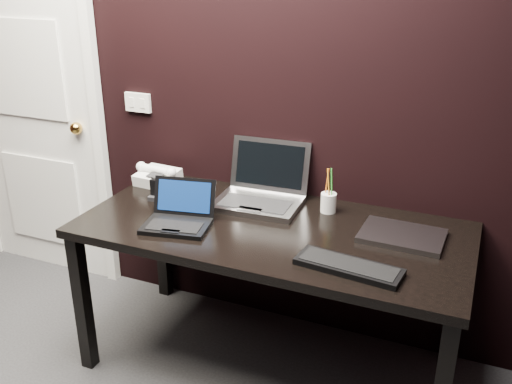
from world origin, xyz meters
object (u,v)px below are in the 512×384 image
at_px(desk, 272,242).
at_px(desk_phone, 157,176).
at_px(netbook, 179,217).
at_px(silver_laptop, 261,193).
at_px(door, 31,104).
at_px(ext_keyboard, 349,266).
at_px(closed_laptop, 402,236).
at_px(pen_cup, 328,202).
at_px(mobile_phone, 155,192).

height_order(desk, desk_phone, desk_phone).
bearing_deg(netbook, silver_laptop, 57.18).
relative_size(door, desk_phone, 8.73).
distance_m(ext_keyboard, desk_phone, 1.23).
relative_size(door, closed_laptop, 6.14).
relative_size(closed_laptop, pen_cup, 1.64).
bearing_deg(desk_phone, ext_keyboard, -22.55).
distance_m(desk, closed_laptop, 0.56).
bearing_deg(closed_laptop, desk, -169.07).
distance_m(ext_keyboard, mobile_phone, 1.08).
relative_size(mobile_phone, pen_cup, 0.47).
distance_m(closed_laptop, pen_cup, 0.39).
relative_size(netbook, silver_laptop, 0.79).
distance_m(door, silver_laptop, 1.53).
xyz_separation_m(desk_phone, pen_cup, (0.91, 0.01, 0.01)).
distance_m(netbook, pen_cup, 0.69).
relative_size(desk_phone, pen_cup, 1.15).
xyz_separation_m(mobile_phone, pen_cup, (0.81, 0.19, 0.01)).
relative_size(desk, netbook, 5.22).
relative_size(closed_laptop, desk_phone, 1.42).
xyz_separation_m(netbook, closed_laptop, (0.93, 0.25, -0.03)).
relative_size(door, desk, 1.26).
bearing_deg(mobile_phone, ext_keyboard, -15.78).
bearing_deg(desk, pen_cup, 53.31).
relative_size(door, netbook, 6.58).
xyz_separation_m(desk, closed_laptop, (0.55, 0.11, 0.09)).
distance_m(door, desk_phone, 0.97).
bearing_deg(ext_keyboard, mobile_phone, 164.22).
relative_size(silver_laptop, closed_laptop, 1.19).
height_order(door, desk, door).
distance_m(door, ext_keyboard, 2.16).
height_order(closed_laptop, mobile_phone, mobile_phone).
xyz_separation_m(netbook, mobile_phone, (-0.25, 0.20, 0.00)).
relative_size(closed_laptop, mobile_phone, 3.46).
bearing_deg(door, silver_laptop, -5.83).
relative_size(netbook, desk_phone, 1.33).
xyz_separation_m(silver_laptop, pen_cup, (0.33, 0.02, -0.00)).
bearing_deg(mobile_phone, closed_laptop, 2.35).
distance_m(silver_laptop, desk_phone, 0.59).
height_order(netbook, ext_keyboard, netbook).
relative_size(silver_laptop, pen_cup, 1.95).
bearing_deg(netbook, desk_phone, 132.32).
xyz_separation_m(door, silver_laptop, (1.51, -0.15, -0.25)).
bearing_deg(silver_laptop, closed_laptop, -9.58).
xyz_separation_m(door, mobile_phone, (1.02, -0.32, -0.27)).
height_order(silver_laptop, ext_keyboard, silver_laptop).
height_order(door, ext_keyboard, door).
bearing_deg(pen_cup, silver_laptop, -175.78).
xyz_separation_m(ext_keyboard, desk_phone, (-1.13, 0.47, 0.03)).
relative_size(desk, pen_cup, 7.99).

